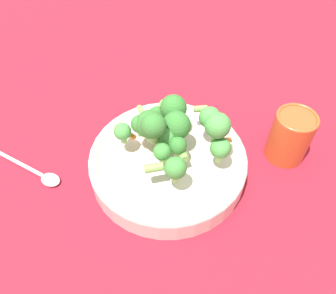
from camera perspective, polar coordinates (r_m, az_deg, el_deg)
name	(u,v)px	position (r m, az deg, el deg)	size (l,w,h in m)	color
ground_plane	(168,170)	(0.58, 0.00, -3.96)	(3.00, 3.00, 0.00)	maroon
bowl	(168,161)	(0.56, 0.00, -2.51)	(0.27, 0.27, 0.04)	beige
pasta_salad	(173,128)	(0.52, 0.85, 3.31)	(0.17, 0.18, 0.10)	#8CB766
cup	(290,136)	(0.61, 20.54, 1.85)	(0.07, 0.07, 0.10)	#CC4C23
spoon	(31,170)	(0.62, -22.69, -3.66)	(0.05, 0.19, 0.01)	silver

